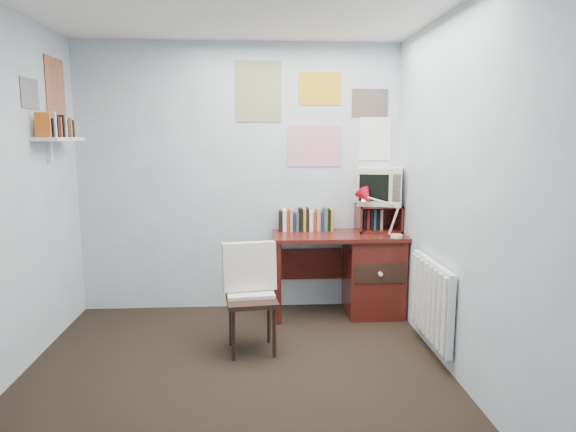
{
  "coord_description": "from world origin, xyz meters",
  "views": [
    {
      "loc": [
        0.15,
        -3.09,
        1.64
      ],
      "look_at": [
        0.4,
        0.99,
        1.0
      ],
      "focal_mm": 32.0,
      "sensor_mm": 36.0,
      "label": 1
    }
  ],
  "objects_px": {
    "desk_lamp": "(397,216)",
    "tv_riser": "(378,218)",
    "desk": "(367,271)",
    "crt_tv": "(380,184)",
    "wall_shelf": "(59,139)",
    "desk_chair": "(252,301)",
    "radiator": "(431,300)"
  },
  "relations": [
    {
      "from": "crt_tv",
      "to": "wall_shelf",
      "type": "distance_m",
      "value": 2.78
    },
    {
      "from": "desk_chair",
      "to": "wall_shelf",
      "type": "distance_m",
      "value": 1.98
    },
    {
      "from": "desk_chair",
      "to": "radiator",
      "type": "distance_m",
      "value": 1.36
    },
    {
      "from": "desk_lamp",
      "to": "tv_riser",
      "type": "height_order",
      "value": "desk_lamp"
    },
    {
      "from": "desk_chair",
      "to": "tv_riser",
      "type": "bearing_deg",
      "value": 30.99
    },
    {
      "from": "crt_tv",
      "to": "wall_shelf",
      "type": "bearing_deg",
      "value": -153.31
    },
    {
      "from": "desk",
      "to": "tv_riser",
      "type": "bearing_deg",
      "value": 42.96
    },
    {
      "from": "desk",
      "to": "desk_chair",
      "type": "height_order",
      "value": "desk_chair"
    },
    {
      "from": "wall_shelf",
      "to": "desk",
      "type": "bearing_deg",
      "value": 8.4
    },
    {
      "from": "tv_riser",
      "to": "desk_lamp",
      "type": "bearing_deg",
      "value": -74.96
    },
    {
      "from": "desk",
      "to": "radiator",
      "type": "bearing_deg",
      "value": -72.76
    },
    {
      "from": "tv_riser",
      "to": "radiator",
      "type": "height_order",
      "value": "tv_riser"
    },
    {
      "from": "crt_tv",
      "to": "radiator",
      "type": "xyz_separation_m",
      "value": [
        0.16,
        -1.06,
        -0.78
      ]
    },
    {
      "from": "crt_tv",
      "to": "radiator",
      "type": "height_order",
      "value": "crt_tv"
    },
    {
      "from": "crt_tv",
      "to": "wall_shelf",
      "type": "relative_size",
      "value": 0.64
    },
    {
      "from": "wall_shelf",
      "to": "radiator",
      "type": "bearing_deg",
      "value": -10.89
    },
    {
      "from": "desk_chair",
      "to": "desk_lamp",
      "type": "bearing_deg",
      "value": 17.98
    },
    {
      "from": "tv_riser",
      "to": "radiator",
      "type": "bearing_deg",
      "value": -80.72
    },
    {
      "from": "wall_shelf",
      "to": "crt_tv",
      "type": "bearing_deg",
      "value": 10.68
    },
    {
      "from": "crt_tv",
      "to": "desk_chair",
      "type": "bearing_deg",
      "value": -126.01
    },
    {
      "from": "desk",
      "to": "desk_lamp",
      "type": "bearing_deg",
      "value": -46.67
    },
    {
      "from": "desk_chair",
      "to": "wall_shelf",
      "type": "bearing_deg",
      "value": 157.48
    },
    {
      "from": "crt_tv",
      "to": "radiator",
      "type": "relative_size",
      "value": 0.5
    },
    {
      "from": "desk_lamp",
      "to": "crt_tv",
      "type": "bearing_deg",
      "value": 93.05
    },
    {
      "from": "desk",
      "to": "tv_riser",
      "type": "distance_m",
      "value": 0.51
    },
    {
      "from": "desk_lamp",
      "to": "desk",
      "type": "bearing_deg",
      "value": 124.45
    },
    {
      "from": "desk",
      "to": "desk_lamp",
      "type": "height_order",
      "value": "desk_lamp"
    },
    {
      "from": "desk_chair",
      "to": "wall_shelf",
      "type": "relative_size",
      "value": 1.3
    },
    {
      "from": "tv_riser",
      "to": "wall_shelf",
      "type": "distance_m",
      "value": 2.83
    },
    {
      "from": "desk_lamp",
      "to": "wall_shelf",
      "type": "distance_m",
      "value": 2.86
    },
    {
      "from": "desk_lamp",
      "to": "tv_riser",
      "type": "bearing_deg",
      "value": 96.16
    },
    {
      "from": "desk_chair",
      "to": "wall_shelf",
      "type": "xyz_separation_m",
      "value": [
        -1.51,
        0.43,
        1.22
      ]
    }
  ]
}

